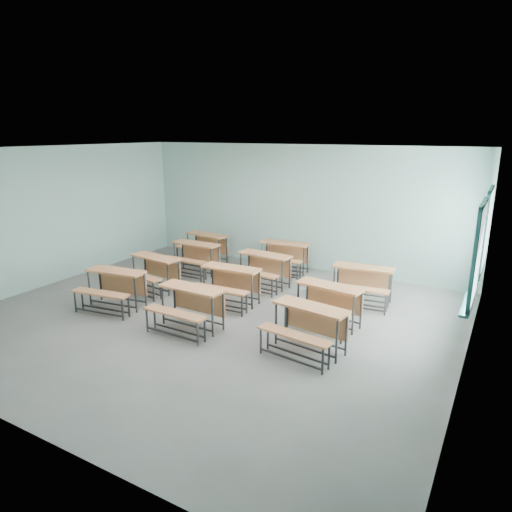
# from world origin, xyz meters

# --- Properties ---
(room) EXTENTS (9.04, 8.04, 3.24)m
(room) POSITION_xyz_m (0.08, 0.03, 1.60)
(room) COLOR gray
(room) RESTS_ON ground
(desk_unit_r0c0) EXTENTS (1.35, 1.00, 0.78)m
(desk_unit_r0c0) POSITION_xyz_m (-2.01, -0.57, 0.52)
(desk_unit_r0c0) COLOR #C47647
(desk_unit_r0c0) RESTS_ON ground
(desk_unit_r0c1) EXTENTS (1.26, 0.86, 0.78)m
(desk_unit_r0c1) POSITION_xyz_m (-0.04, -0.65, 0.52)
(desk_unit_r0c1) COLOR #C47647
(desk_unit_r0c1) RESTS_ON ground
(desk_unit_r0c2) EXTENTS (1.35, 0.99, 0.78)m
(desk_unit_r0c2) POSITION_xyz_m (2.20, -0.43, 0.52)
(desk_unit_r0c2) COLOR #C47647
(desk_unit_r0c2) RESTS_ON ground
(desk_unit_r1c0) EXTENTS (1.34, 0.98, 0.78)m
(desk_unit_r1c0) POSITION_xyz_m (-2.06, 0.64, 0.52)
(desk_unit_r1c0) COLOR #C47647
(desk_unit_r1c0) RESTS_ON ground
(desk_unit_r1c1) EXTENTS (1.29, 0.90, 0.78)m
(desk_unit_r1c1) POSITION_xyz_m (-0.09, 0.77, 0.52)
(desk_unit_r1c1) COLOR #C47647
(desk_unit_r1c1) RESTS_ON ground
(desk_unit_r1c2) EXTENTS (1.34, 0.99, 0.78)m
(desk_unit_r1c2) POSITION_xyz_m (2.09, 0.70, 0.52)
(desk_unit_r1c2) COLOR #C47647
(desk_unit_r1c2) RESTS_ON ground
(desk_unit_r2c0) EXTENTS (1.25, 0.84, 0.78)m
(desk_unit_r2c0) POSITION_xyz_m (-2.02, 2.13, 0.52)
(desk_unit_r2c0) COLOR #C47647
(desk_unit_r2c0) RESTS_ON ground
(desk_unit_r2c1) EXTENTS (1.31, 0.93, 0.78)m
(desk_unit_r2c1) POSITION_xyz_m (0.00, 2.06, 0.52)
(desk_unit_r2c1) COLOR #C47647
(desk_unit_r2c1) RESTS_ON ground
(desk_unit_r2c2) EXTENTS (1.33, 0.96, 0.78)m
(desk_unit_r2c2) POSITION_xyz_m (2.31, 2.18, 0.52)
(desk_unit_r2c2) COLOR #C47647
(desk_unit_r2c2) RESTS_ON ground
(desk_unit_r3c0) EXTENTS (1.33, 0.97, 0.78)m
(desk_unit_r3c0) POSITION_xyz_m (-2.40, 3.12, 0.52)
(desk_unit_r3c0) COLOR #C47647
(desk_unit_r3c0) RESTS_ON ground
(desk_unit_r3c1) EXTENTS (1.31, 0.94, 0.78)m
(desk_unit_r3c1) POSITION_xyz_m (-0.07, 3.29, 0.52)
(desk_unit_r3c1) COLOR #C47647
(desk_unit_r3c1) RESTS_ON ground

